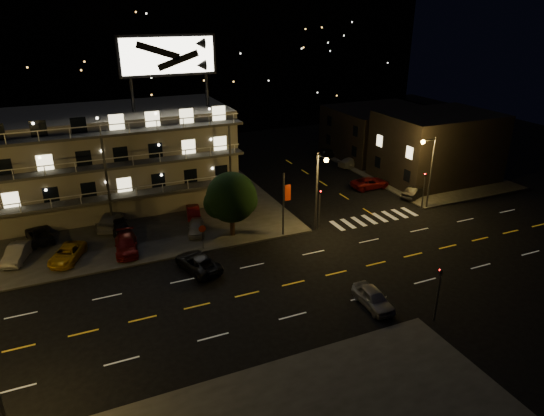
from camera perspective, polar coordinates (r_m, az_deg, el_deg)
name	(u,v)px	position (r m, az deg, el deg)	size (l,w,h in m)	color
ground	(271,289)	(38.89, -0.16, -9.47)	(140.00, 140.00, 0.00)	black
curb_nw	(69,222)	(54.26, -22.75, -1.55)	(44.00, 24.00, 0.15)	#32312F
curb_ne	(413,169)	(69.34, 16.21, 4.42)	(16.00, 24.00, 0.15)	#32312F
motel	(100,159)	(56.30, -19.63, 5.50)	(28.00, 13.80, 18.10)	gray
side_bldg_front	(437,147)	(65.32, 18.79, 6.85)	(14.06, 10.00, 8.50)	black
side_bldg_back	(380,132)	(74.46, 12.60, 8.75)	(14.06, 12.00, 7.00)	black
hill_backdrop	(93,60)	(99.67, -20.31, 16.04)	(120.00, 25.00, 24.00)	black
streetlight_nc	(319,184)	(46.59, 5.52, 2.81)	(0.44, 1.92, 8.00)	#2D2D30
streetlight_ne	(429,166)	(54.55, 18.01, 4.76)	(1.92, 0.44, 8.00)	#2D2D30
signal_nw	(320,204)	(48.13, 5.61, 0.42)	(0.20, 0.27, 4.60)	#2D2D30
signal_sw	(439,289)	(35.92, 19.01, -9.01)	(0.20, 0.27, 4.60)	#2D2D30
signal_ne	(424,186)	(55.34, 17.47, 2.45)	(0.27, 0.20, 4.60)	#2D2D30
banner_north	(284,203)	(46.05, 1.45, 0.63)	(0.83, 0.16, 6.40)	#2D2D30
stop_sign	(202,233)	(44.34, -8.19, -2.94)	(0.91, 0.11, 2.61)	#2D2D30
tree	(231,199)	(45.82, -4.85, 1.09)	(5.03, 4.84, 6.33)	black
lot_car_1	(17,253)	(47.74, -27.81, -4.74)	(1.46, 4.18, 1.38)	gray
lot_car_2	(67,254)	(45.91, -22.96, -5.00)	(2.06, 4.48, 1.24)	#C99212
lot_car_3	(126,245)	(45.69, -16.77, -4.14)	(1.93, 4.74, 1.37)	#630E0E
lot_car_4	(196,227)	(47.87, -8.91, -2.23)	(1.46, 3.63, 1.24)	gray
lot_car_6	(39,234)	(50.78, -25.70, -2.81)	(2.13, 4.62, 1.28)	black
lot_car_7	(111,220)	(51.21, -18.41, -1.32)	(2.09, 5.13, 1.49)	gray
lot_car_8	(119,225)	(49.80, -17.51, -1.91)	(1.71, 4.24, 1.45)	black
lot_car_9	(193,211)	(51.63, -9.27, -0.36)	(1.32, 3.79, 1.25)	#630E0E
side_car_0	(415,192)	(58.85, 16.47, 1.79)	(1.42, 4.06, 1.34)	black
side_car_1	(370,183)	(60.71, 11.47, 2.92)	(2.22, 4.81, 1.34)	#630E0E
side_car_2	(351,162)	(68.68, 9.30, 5.35)	(1.76, 4.32, 1.25)	gray
side_car_3	(328,153)	(72.36, 6.59, 6.45)	(1.66, 4.13, 1.41)	black
road_car_east	(373,298)	(37.27, 11.82, -10.31)	(1.65, 4.10, 1.40)	gray
road_car_west	(198,262)	(41.63, -8.73, -6.33)	(2.32, 5.02, 1.40)	black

